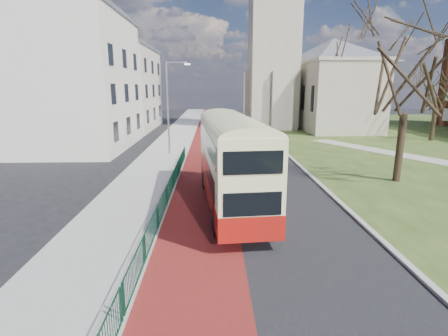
{
  "coord_description": "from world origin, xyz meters",
  "views": [
    {
      "loc": [
        -0.58,
        -13.16,
        6.05
      ],
      "look_at": [
        -0.02,
        4.04,
        2.0
      ],
      "focal_mm": 28.0,
      "sensor_mm": 36.0,
      "label": 1
    }
  ],
  "objects_px": {
    "streetlamp": "(169,103)",
    "winter_tree_near": "(411,56)",
    "winter_tree_far": "(438,87)",
    "bus": "(231,158)"
  },
  "relations": [
    {
      "from": "streetlamp",
      "to": "winter_tree_near",
      "type": "height_order",
      "value": "winter_tree_near"
    },
    {
      "from": "streetlamp",
      "to": "winter_tree_far",
      "type": "relative_size",
      "value": 0.93
    },
    {
      "from": "streetlamp",
      "to": "bus",
      "type": "bearing_deg",
      "value": -71.61
    },
    {
      "from": "streetlamp",
      "to": "bus",
      "type": "relative_size",
      "value": 0.73
    },
    {
      "from": "streetlamp",
      "to": "winter_tree_far",
      "type": "distance_m",
      "value": 29.49
    },
    {
      "from": "bus",
      "to": "winter_tree_near",
      "type": "height_order",
      "value": "winter_tree_near"
    },
    {
      "from": "streetlamp",
      "to": "winter_tree_far",
      "type": "height_order",
      "value": "winter_tree_far"
    },
    {
      "from": "streetlamp",
      "to": "winter_tree_far",
      "type": "xyz_separation_m",
      "value": [
        28.54,
        7.31,
        1.38
      ]
    },
    {
      "from": "bus",
      "to": "winter_tree_far",
      "type": "relative_size",
      "value": 1.27
    },
    {
      "from": "bus",
      "to": "winter_tree_far",
      "type": "height_order",
      "value": "winter_tree_far"
    }
  ]
}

